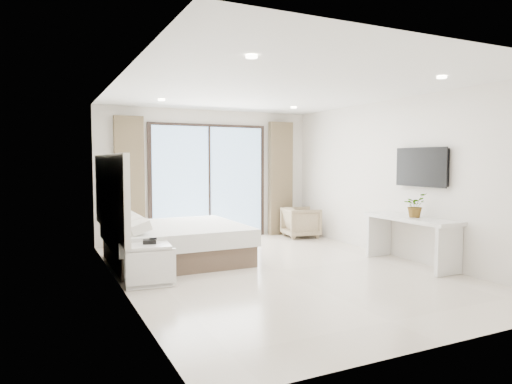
# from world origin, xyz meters

# --- Properties ---
(ground) EXTENTS (6.20, 6.20, 0.00)m
(ground) POSITION_xyz_m (0.00, 0.00, 0.00)
(ground) COLOR beige
(ground) RESTS_ON ground
(room_shell) EXTENTS (4.62, 6.22, 2.72)m
(room_shell) POSITION_xyz_m (-0.20, 0.87, 1.58)
(room_shell) COLOR silver
(room_shell) RESTS_ON ground
(bed) EXTENTS (2.13, 2.03, 0.73)m
(bed) POSITION_xyz_m (-1.24, 1.30, 0.31)
(bed) COLOR brown
(bed) RESTS_ON ground
(nightstand) EXTENTS (0.64, 0.55, 0.54)m
(nightstand) POSITION_xyz_m (-1.96, 0.07, 0.27)
(nightstand) COLOR silver
(nightstand) RESTS_ON ground
(phone) EXTENTS (0.20, 0.17, 0.06)m
(phone) POSITION_xyz_m (-1.91, 0.12, 0.57)
(phone) COLOR black
(phone) RESTS_ON nightstand
(console_desk) EXTENTS (0.52, 1.65, 0.77)m
(console_desk) POSITION_xyz_m (2.04, -0.60, 0.57)
(console_desk) COLOR silver
(console_desk) RESTS_ON ground
(plant) EXTENTS (0.44, 0.46, 0.29)m
(plant) POSITION_xyz_m (2.04, -0.67, 0.92)
(plant) COLOR #33662D
(plant) RESTS_ON console_desk
(armchair) EXTENTS (0.75, 0.79, 0.71)m
(armchair) POSITION_xyz_m (1.85, 2.40, 0.36)
(armchair) COLOR #9C8A66
(armchair) RESTS_ON ground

